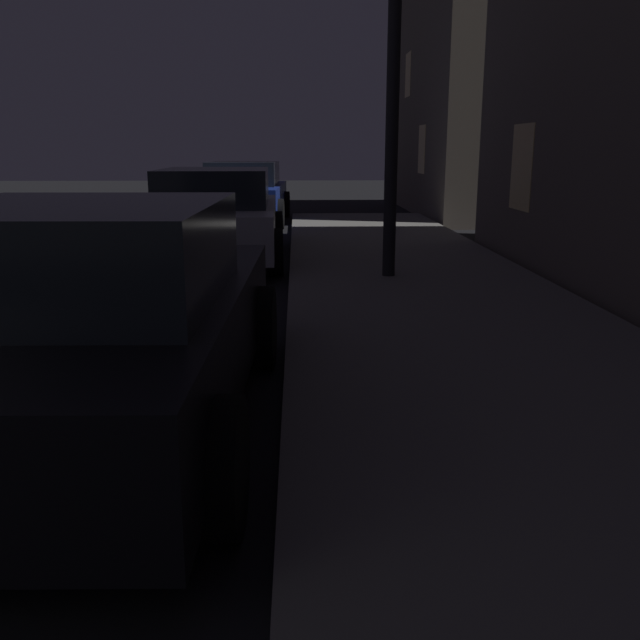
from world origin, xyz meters
TOP-DOWN VIEW (x-y plane):
  - car_black at (2.85, 4.66)m, footprint 2.15×4.10m
  - car_silver at (2.85, 11.41)m, footprint 2.14×4.42m
  - car_blue at (2.85, 17.28)m, footprint 2.16×4.39m
  - building_far at (11.69, 19.21)m, footprint 8.80×7.33m

SIDE VIEW (x-z plane):
  - car_blue at x=2.85m, z-range -0.02..1.41m
  - car_black at x=2.85m, z-range -0.01..1.42m
  - car_silver at x=2.85m, z-range 0.00..1.43m
  - building_far at x=11.69m, z-range 0.00..9.96m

